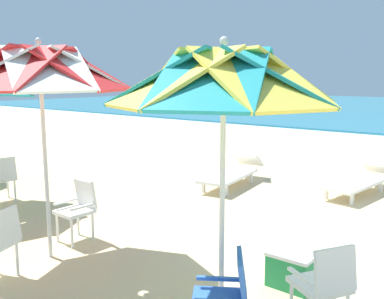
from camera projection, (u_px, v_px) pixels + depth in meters
name	position (u px, v px, depth m)	size (l,w,h in m)	color
ground_plane	(381.00, 251.00, 5.74)	(80.00, 80.00, 0.00)	beige
beach_umbrella_0	(224.00, 81.00, 3.73)	(2.10, 2.10, 2.67)	silver
plastic_chair_0	(325.00, 282.00, 3.82)	(0.62, 0.61, 0.87)	white
plastic_chair_1	(226.00, 296.00, 3.58)	(0.63, 0.62, 0.87)	blue
beach_umbrella_1	(40.00, 71.00, 5.17)	(2.23, 2.23, 2.79)	silver
plastic_chair_3	(78.00, 207.00, 6.07)	(0.45, 0.48, 0.87)	white
plastic_chair_5	(2.00, 176.00, 7.94)	(0.52, 0.50, 0.87)	white
sun_lounger_1	(359.00, 180.00, 8.57)	(0.89, 2.21, 0.62)	white
sun_lounger_2	(233.00, 173.00, 9.25)	(0.92, 2.21, 0.62)	white
cooler_box	(291.00, 270.00, 4.73)	(0.50, 0.34, 0.40)	#238C4C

